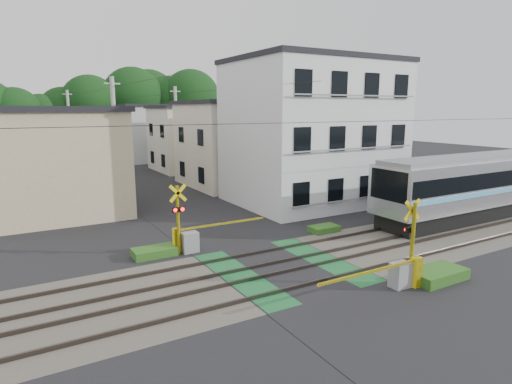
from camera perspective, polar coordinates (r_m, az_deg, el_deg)
ground at (r=17.14m, az=3.69°, el=-10.05°), size 120.00×120.00×0.00m
track_bed at (r=17.13m, az=3.69°, el=-9.93°), size 120.00×120.00×0.14m
commuter_train at (r=28.75m, az=29.04°, el=1.14°), size 17.36×2.74×3.61m
crossing_signal_near at (r=15.96m, az=19.11°, el=-9.56°), size 4.74×0.65×3.09m
crossing_signal_far at (r=18.88m, az=-9.13°, el=-5.88°), size 4.74×0.65×3.09m
apartment_block at (r=28.71m, az=7.48°, el=7.94°), size 10.20×8.36×9.30m
houses_row at (r=40.36m, az=-16.90°, el=6.43°), size 22.07×31.35×6.80m
tree_hill at (r=61.69m, az=-20.26°, el=10.17°), size 40.00×14.07×11.72m
catenary at (r=20.15m, az=18.15°, el=3.46°), size 60.00×5.04×7.00m
utility_poles at (r=37.19m, az=-17.89°, el=7.31°), size 7.90×42.00×8.00m
pedestrian at (r=43.79m, az=-19.02°, el=3.45°), size 0.69×0.55×1.66m
weed_patches at (r=17.99m, az=8.57°, el=-8.49°), size 10.25×8.80×0.40m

